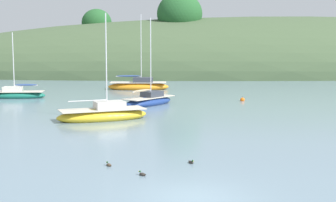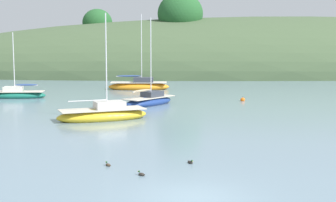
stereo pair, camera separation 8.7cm
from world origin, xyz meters
name	(u,v)px [view 1 (the left image)]	position (x,y,z in m)	size (l,w,h in m)	color
ground_plane	(193,197)	(0.00, 0.00, 0.00)	(400.00, 400.00, 0.00)	slate
far_shoreline_hill	(290,73)	(25.04, 71.66, 0.09)	(150.00, 36.00, 24.59)	#425638
sailboat_red_portside	(149,101)	(-1.42, 27.03, 0.38)	(5.42, 5.86, 8.16)	navy
sailboat_navy_dinghy	(17,94)	(-15.04, 33.30, 0.36)	(5.73, 2.01, 6.94)	#196B56
sailboat_grey_yawl	(139,86)	(-2.56, 41.89, 0.44)	(7.50, 2.80, 9.34)	orange
sailboat_orange_cutter	(103,114)	(-4.89, 18.46, 0.41)	(7.20, 4.45, 8.11)	gold
mooring_buoy_channel	(242,100)	(7.78, 29.61, 0.12)	(0.44, 0.44, 0.54)	orange
mooring_buoy_inner	(159,94)	(-0.22, 35.59, 0.12)	(0.44, 0.44, 0.54)	yellow
duck_straggler	(142,174)	(-1.91, 3.08, 0.05)	(0.37, 0.37, 0.24)	#2D2823
duck_lone_left	(109,165)	(-3.48, 4.78, 0.05)	(0.34, 0.39, 0.24)	#473828
duck_trailing	(191,162)	(0.40, 5.11, 0.05)	(0.31, 0.41, 0.24)	#2D2823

